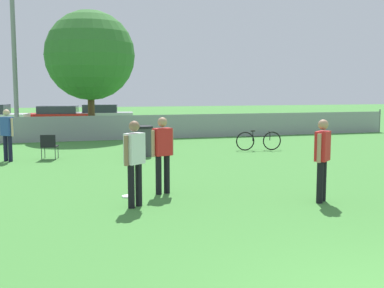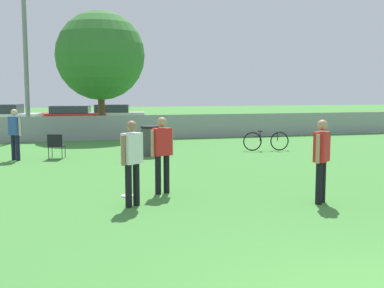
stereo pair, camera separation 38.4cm
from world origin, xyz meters
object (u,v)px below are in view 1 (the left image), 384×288
Objects in this scene: parked_car_red at (58,116)px; player_thrower_red at (322,155)px; bicycle_sideline at (259,141)px; player_defender_red at (163,150)px; spectator_in_blue at (7,132)px; light_pole at (13,25)px; trash_bin at (144,141)px; frisbee_disc at (128,196)px; tree_near_pole at (90,56)px; parked_car_silver at (100,115)px; player_receiver_white at (135,158)px; folding_chair_sideline at (49,145)px.

player_thrower_red is at bearing -68.32° from parked_car_red.
player_defender_red is at bearing -120.23° from bicycle_sideline.
parked_car_red reaches higher than bicycle_sideline.
player_thrower_red is 10.04m from spectator_in_blue.
light_pole is 9.48m from trash_bin.
parked_car_red is at bearing 92.68° from frisbee_disc.
tree_near_pole is 15.72m from player_thrower_red.
parked_car_silver is (-4.37, 13.59, 0.31)m from bicycle_sideline.
frisbee_disc is (-0.77, -0.10, -0.94)m from player_defender_red.
bicycle_sideline is (5.92, 7.29, -0.59)m from player_receiver_white.
spectator_in_blue reaches higher than frisbee_disc.
tree_near_pole reaches higher than folding_chair_sideline.
player_thrower_red is at bearing -48.32° from player_receiver_white.
tree_near_pole is 7.26m from parked_car_silver.
player_receiver_white is 1.00× the size of player_thrower_red.
parked_car_red is 2.51m from parked_car_silver.
frisbee_disc is at bearing 157.70° from spectator_in_blue.
tree_near_pole is at bearing 88.12° from frisbee_disc.
light_pole reaches higher than parked_car_red.
folding_chair_sideline is (-2.00, -7.36, -3.38)m from tree_near_pole.
player_thrower_red reaches higher than parked_car_red.
player_defender_red is at bearing 14.10° from player_receiver_white.
bicycle_sideline is (2.28, 7.97, -0.59)m from player_thrower_red.
bicycle_sideline is 0.41× the size of parked_car_silver.
bicycle_sideline is 0.37× the size of parked_car_red.
frisbee_disc is 0.34× the size of folding_chair_sideline.
frisbee_disc is at bearing -91.88° from tree_near_pole.
light_pole reaches higher than tree_near_pole.
folding_chair_sideline is (-5.19, 7.75, -0.48)m from player_thrower_red.
player_receiver_white is 7.18m from trash_bin.
tree_near_pole is at bearing 72.25° from player_defender_red.
player_defender_red is 19.90m from parked_car_silver.
trash_bin is (4.43, -7.03, -4.57)m from light_pole.
tree_near_pole reaches higher than player_receiver_white.
tree_near_pole is 7.60m from parked_car_red.
parked_car_red is at bearing 99.92° from trash_bin.
light_pole is 2.07× the size of parked_car_silver.
player_receiver_white is (2.89, -14.03, -4.13)m from light_pole.
light_pole is 3.59m from tree_near_pole.
parked_car_red is at bearing 60.07° from player_thrower_red.
light_pole is 16.62m from player_thrower_red.
player_thrower_red is 0.97× the size of bicycle_sideline.
player_receiver_white is at bearing -84.38° from parked_car_silver.
player_thrower_red reaches higher than parked_car_silver.
player_receiver_white is at bearing -77.62° from parked_car_red.
frisbee_disc is at bearing -123.76° from bicycle_sideline.
player_receiver_white and player_defender_red have the same top height.
frisbee_disc is at bearing 51.62° from player_receiver_white.
bicycle_sideline is at bearing -52.60° from tree_near_pole.
player_defender_red is (0.33, -13.45, -2.90)m from tree_near_pole.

